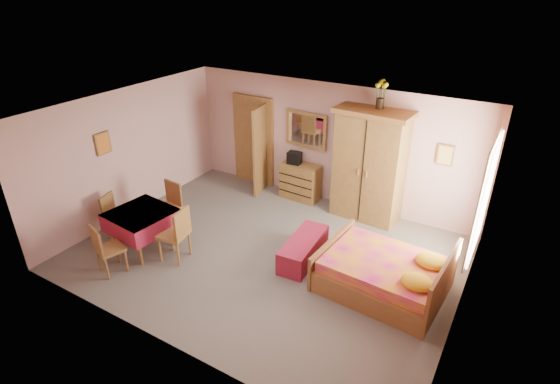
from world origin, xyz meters
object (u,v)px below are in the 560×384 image
Objects in this scene: wall_mirror at (306,130)px; chair_south at (110,248)px; bed at (384,265)px; chair_east at (173,234)px; stereo at (294,158)px; wardrobe at (369,166)px; dining_table at (143,230)px; chair_west at (117,216)px; chest_of_drawers at (300,181)px; bench at (303,249)px; floor_lamp at (342,166)px; chair_north at (167,208)px; sunflower_vase at (381,94)px.

wall_mirror is 4.57m from chair_south.
bed is 3.59m from chair_east.
wall_mirror reaches higher than stereo.
bed is at bearing -36.87° from stereo.
dining_table is (-3.05, -3.19, -0.76)m from wardrobe.
dining_table is 0.72m from chair_east.
chair_west is at bearing -120.59° from wall_mirror.
chest_of_drawers reaches higher than bench.
floor_lamp is at bearing 4.31° from stereo.
wardrobe is (1.55, -0.03, 0.73)m from chest_of_drawers.
wardrobe is (0.60, -0.09, 0.17)m from floor_lamp.
chair_north is at bearing -134.46° from floor_lamp.
chest_of_drawers is 0.38× the size of wardrobe.
chair_west is (-3.79, -3.12, -0.71)m from wardrobe.
wall_mirror is 3.92m from dining_table.
chair_west is at bearing -123.79° from stereo.
floor_lamp is (1.09, 0.08, 0.02)m from stereo.
stereo is 2.53m from bench.
chest_of_drawers is 1.10m from floor_lamp.
chest_of_drawers is 0.89× the size of chair_north.
wall_mirror is 0.51× the size of floor_lamp.
chest_of_drawers is at bearing 128.51° from chair_west.
chest_of_drawers is 3.55m from dining_table.
chair_east reaches higher than bed.
chair_east is at bearing -101.48° from chest_of_drawers.
sunflower_vase reaches higher than wardrobe.
chair_west is (-0.74, 0.06, 0.05)m from dining_table.
stereo reaches higher than chair_north.
chair_north reaches higher than chair_west.
stereo is 4.21m from chair_south.
chair_south reaches higher than chair_west.
bench is (-1.45, 0.05, -0.23)m from bed.
bed is 1.87× the size of dining_table.
wall_mirror is 0.98× the size of chair_east.
sunflower_vase is at bearing -46.28° from chair_east.
bench is (-0.37, -2.02, -0.93)m from wardrobe.
chair_west is at bearing 50.09° from chair_north.
chair_east is (-3.42, -1.06, 0.06)m from bed.
sunflower_vase reaches higher than chest_of_drawers.
chair_west reaches higher than bench.
wall_mirror is 3.32m from chair_north.
dining_table is (-4.13, -1.12, -0.07)m from bed.
stereo is 0.29× the size of chair_east.
wall_mirror is at bearing 117.52° from bench.
floor_lamp reaches higher than wall_mirror.
wardrobe is 2.43m from bed.
chair_south is (-1.44, -4.20, -1.10)m from wall_mirror.
chair_north is at bearing 117.94° from chair_west.
chair_south is at bearing -150.94° from bed.
dining_table is 1.13× the size of chair_south.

